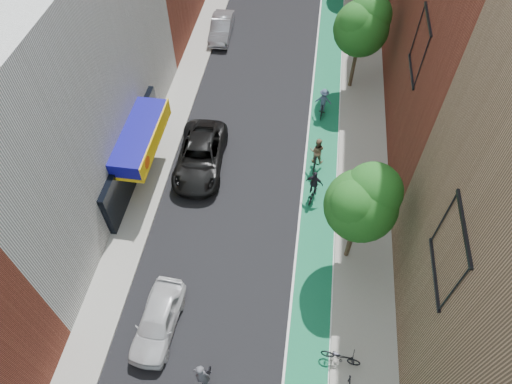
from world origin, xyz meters
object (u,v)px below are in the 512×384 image
at_px(cyclist_lane_near, 316,155).
at_px(cyclist_lane_far, 323,104).
at_px(parked_car_white, 158,321).
at_px(parked_car_black, 200,156).
at_px(parked_car_silver, 221,28).
at_px(cyclist_lead, 203,380).
at_px(cyclist_lane_mid, 314,188).

distance_m(cyclist_lane_near, cyclist_lane_far, 4.74).
height_order(parked_car_white, cyclist_lane_far, cyclist_lane_far).
xyz_separation_m(parked_car_black, cyclist_lane_far, (7.03, 5.70, 0.09)).
distance_m(parked_car_silver, cyclist_lead, 26.78).
bearing_deg(cyclist_lane_near, cyclist_lane_far, -85.22).
bearing_deg(cyclist_lane_far, parked_car_silver, -38.97).
xyz_separation_m(parked_car_white, cyclist_lead, (2.61, -2.30, 0.06)).
height_order(parked_car_white, parked_car_black, parked_car_black).
relative_size(cyclist_lead, cyclist_lane_far, 1.11).
bearing_deg(cyclist_lane_near, cyclist_lane_mid, 96.68).
bearing_deg(parked_car_white, parked_car_silver, 96.57).
relative_size(parked_car_white, cyclist_lane_near, 1.95).
xyz_separation_m(parked_car_silver, cyclist_lane_near, (8.21, -12.91, 0.20)).
xyz_separation_m(cyclist_lead, cyclist_lane_mid, (4.00, 11.08, 0.02)).
relative_size(parked_car_black, cyclist_lane_far, 2.94).
bearing_deg(cyclist_lane_far, parked_car_white, 72.34).
bearing_deg(parked_car_silver, parked_car_white, -88.28).
distance_m(parked_car_white, parked_car_silver, 24.20).
height_order(parked_car_silver, cyclist_lane_far, cyclist_lane_far).
relative_size(parked_car_silver, cyclist_lead, 1.99).
relative_size(parked_car_black, cyclist_lane_mid, 2.88).
height_order(parked_car_silver, cyclist_lane_mid, cyclist_lane_mid).
bearing_deg(cyclist_lane_far, cyclist_lane_near, 93.36).
xyz_separation_m(parked_car_white, cyclist_lane_far, (6.78, 15.97, 0.18)).
distance_m(parked_car_white, cyclist_lane_far, 17.35).
bearing_deg(parked_car_black, cyclist_lane_far, 35.70).
bearing_deg(cyclist_lane_near, parked_car_black, 14.74).
bearing_deg(cyclist_lead, parked_car_white, -31.19).
bearing_deg(parked_car_white, cyclist_lane_near, 62.30).
xyz_separation_m(cyclist_lead, cyclist_lane_near, (4.00, 13.53, 0.14)).
xyz_separation_m(cyclist_lane_near, cyclist_lane_far, (0.16, 4.73, -0.02)).
relative_size(cyclist_lead, cyclist_lane_near, 1.02).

